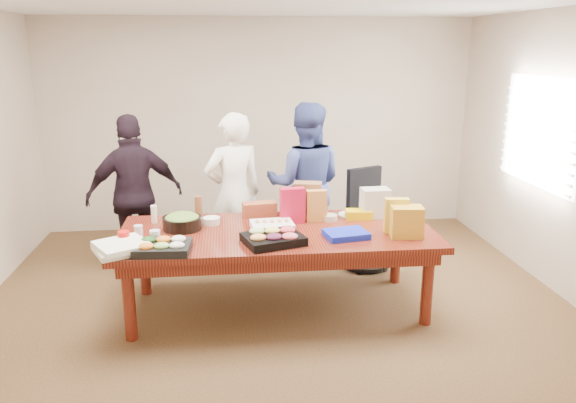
{
  "coord_description": "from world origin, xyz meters",
  "views": [
    {
      "loc": [
        -0.42,
        -4.7,
        2.33
      ],
      "look_at": [
        0.11,
        0.1,
        0.99
      ],
      "focal_mm": 34.76,
      "sensor_mm": 36.0,
      "label": 1
    }
  ],
  "objects": [
    {
      "name": "veggie_tray",
      "position": [
        -0.96,
        -0.43,
        0.78
      ],
      "size": [
        0.46,
        0.37,
        0.07
      ],
      "primitive_type": "cube",
      "rotation": [
        0.0,
        0.0,
        -0.07
      ],
      "color": "black",
      "rests_on": "conference_table"
    },
    {
      "name": "grocery_bag_white",
      "position": [
        0.97,
        0.32,
        0.89
      ],
      "size": [
        0.27,
        0.2,
        0.28
      ],
      "primitive_type": "cube",
      "rotation": [
        0.0,
        0.0,
        0.05
      ],
      "color": "beige",
      "rests_on": "conference_table"
    },
    {
      "name": "sheet_cake",
      "position": [
        -0.04,
        0.04,
        0.78
      ],
      "size": [
        0.4,
        0.31,
        0.07
      ],
      "primitive_type": "cube",
      "rotation": [
        0.0,
        0.0,
        0.09
      ],
      "color": "white",
      "rests_on": "conference_table"
    },
    {
      "name": "salad_bowl",
      "position": [
        -0.84,
        0.15,
        0.81
      ],
      "size": [
        0.45,
        0.45,
        0.11
      ],
      "primitive_type": "cylinder",
      "rotation": [
        0.0,
        0.0,
        0.34
      ],
      "color": "black",
      "rests_on": "conference_table"
    },
    {
      "name": "red_cup",
      "position": [
        -1.29,
        -0.25,
        0.81
      ],
      "size": [
        0.11,
        0.11,
        0.13
      ],
      "primitive_type": "cylinder",
      "rotation": [
        0.0,
        0.0,
        0.18
      ],
      "color": "red",
      "rests_on": "conference_table"
    },
    {
      "name": "person_right",
      "position": [
        0.41,
        1.13,
        0.89
      ],
      "size": [
        0.96,
        0.81,
        1.77
      ],
      "primitive_type": "imported",
      "rotation": [
        0.0,
        0.0,
        2.97
      ],
      "color": "#39478C",
      "rests_on": "floor"
    },
    {
      "name": "banana_bunch",
      "position": [
        0.81,
        0.28,
        0.79
      ],
      "size": [
        0.26,
        0.18,
        0.08
      ],
      "primitive_type": "cube",
      "rotation": [
        0.0,
        0.0,
        -0.13
      ],
      "color": "#E6C400",
      "rests_on": "conference_table"
    },
    {
      "name": "window_panel",
      "position": [
        2.72,
        0.6,
        1.5
      ],
      "size": [
        0.03,
        1.4,
        1.1
      ],
      "primitive_type": "cube",
      "color": "white",
      "rests_on": "wall_right"
    },
    {
      "name": "person_center",
      "position": [
        -0.37,
        0.94,
        0.85
      ],
      "size": [
        0.72,
        0.58,
        1.7
      ],
      "primitive_type": "imported",
      "rotation": [
        0.0,
        0.0,
        3.46
      ],
      "color": "white",
      "rests_on": "floor"
    },
    {
      "name": "wall_front",
      "position": [
        0.0,
        -2.5,
        1.35
      ],
      "size": [
        5.5,
        0.04,
        2.7
      ],
      "primitive_type": "cube",
      "color": "beige",
      "rests_on": "floor"
    },
    {
      "name": "dressing_bottle",
      "position": [
        -0.71,
        0.48,
        0.86
      ],
      "size": [
        0.07,
        0.07,
        0.21
      ],
      "primitive_type": "cylinder",
      "rotation": [
        0.0,
        0.0,
        -0.09
      ],
      "color": "brown",
      "rests_on": "conference_table"
    },
    {
      "name": "clear_cup_a",
      "position": [
        -1.04,
        -0.24,
        0.81
      ],
      "size": [
        0.1,
        0.1,
        0.12
      ],
      "primitive_type": "cylinder",
      "rotation": [
        0.0,
        0.0,
        -0.13
      ],
      "color": "silver",
      "rests_on": "conference_table"
    },
    {
      "name": "office_chair",
      "position": [
        1.05,
        0.9,
        0.51
      ],
      "size": [
        0.69,
        0.69,
        1.02
      ],
      "primitive_type": "cube",
      "rotation": [
        0.0,
        0.0,
        0.42
      ],
      "color": "black",
      "rests_on": "floor"
    },
    {
      "name": "chip_bag_orange",
      "position": [
        0.39,
        0.26,
        0.9
      ],
      "size": [
        0.19,
        0.09,
        0.3
      ],
      "primitive_type": "cube",
      "rotation": [
        0.0,
        0.0,
        0.02
      ],
      "color": "#CA8539",
      "rests_on": "conference_table"
    },
    {
      "name": "wall_back",
      "position": [
        0.0,
        2.5,
        1.35
      ],
      "size": [
        5.5,
        0.04,
        2.7
      ],
      "primitive_type": "cube",
      "color": "beige",
      "rests_on": "floor"
    },
    {
      "name": "chip_bag_yellow",
      "position": [
        1.04,
        -0.16,
        0.91
      ],
      "size": [
        0.21,
        0.1,
        0.31
      ],
      "primitive_type": "cube",
      "rotation": [
        0.0,
        0.0,
        -0.1
      ],
      "color": "gold",
      "rests_on": "conference_table"
    },
    {
      "name": "chip_bag_red",
      "position": [
        0.16,
        0.23,
        0.92
      ],
      "size": [
        0.23,
        0.11,
        0.33
      ],
      "primitive_type": "cube",
      "rotation": [
        0.0,
        0.0,
        0.09
      ],
      "color": "#BC1031",
      "rests_on": "conference_table"
    },
    {
      "name": "mustard_bottle",
      "position": [
        0.18,
        0.45,
        0.84
      ],
      "size": [
        0.08,
        0.08,
        0.18
      ],
      "primitive_type": "cylinder",
      "rotation": [
        0.0,
        0.0,
        -0.35
      ],
      "color": "orange",
      "rests_on": "conference_table"
    },
    {
      "name": "floor",
      "position": [
        0.0,
        0.0,
        -0.01
      ],
      "size": [
        5.5,
        5.0,
        0.02
      ],
      "primitive_type": "cube",
      "color": "#47301E",
      "rests_on": "ground"
    },
    {
      "name": "plate_b",
      "position": [
        0.76,
        0.38,
        0.76
      ],
      "size": [
        0.29,
        0.29,
        0.02
      ],
      "primitive_type": "cylinder",
      "rotation": [
        0.0,
        0.0,
        0.09
      ],
      "color": "white",
      "rests_on": "conference_table"
    },
    {
      "name": "pizza_box_upper",
      "position": [
        -1.28,
        -0.41,
        0.81
      ],
      "size": [
        0.51,
        0.51,
        0.04
      ],
      "primitive_type": "cube",
      "rotation": [
        0.0,
        0.0,
        0.54
      ],
      "color": "white",
      "rests_on": "pizza_box_lower"
    },
    {
      "name": "pizza_box_lower",
      "position": [
        -1.3,
        -0.39,
        0.77
      ],
      "size": [
        0.5,
        0.5,
        0.04
      ],
      "primitive_type": "cube",
      "rotation": [
        0.0,
        0.0,
        0.44
      ],
      "color": "white",
      "rests_on": "conference_table"
    },
    {
      "name": "conference_table",
      "position": [
        0.0,
        0.0,
        0.38
      ],
      "size": [
        2.8,
        1.2,
        0.75
      ],
      "primitive_type": "cube",
      "color": "#4C1C0F",
      "rests_on": "floor"
    },
    {
      "name": "fruit_tray",
      "position": [
        -0.06,
        -0.32,
        0.79
      ],
      "size": [
        0.56,
        0.49,
        0.07
      ],
      "primitive_type": "cube",
      "rotation": [
        0.0,
        0.0,
        0.3
      ],
      "color": "black",
      "rests_on": "conference_table"
    },
    {
      "name": "person_left",
      "position": [
        -1.39,
        1.05,
        0.84
      ],
      "size": [
        1.07,
        0.69,
        1.68
      ],
      "primitive_type": "imported",
      "rotation": [
        0.0,
        0.0,
        3.45
      ],
      "color": "black",
      "rests_on": "floor"
    },
    {
      "name": "wall_right",
      "position": [
        2.75,
        0.0,
        1.35
      ],
      "size": [
        0.04,
        5.0,
        2.7
      ],
      "primitive_type": "cube",
      "color": "beige",
      "rests_on": "floor"
    },
    {
      "name": "clear_cup_b",
      "position": [
        -1.2,
        -0.03,
        0.8
      ],
      "size": [
        0.09,
        0.09,
        0.1
      ],
      "primitive_type": "cylinder",
      "rotation": [
        0.0,
        0.0,
        0.24
      ],
      "color": "silver",
      "rests_on": "conference_table"
    },
    {
      "name": "dip_bowl_b",
      "position": [
        -0.59,
        0.26,
        0.78
      ],
      "size": [
        0.2,
        0.2,
        0.06
      ],
      "primitive_type": "cylinder",
      "rotation": [
        0.0,
        0.0,
        0.31
      ],
      "color": "silver",
      "rests_on": "conference_table"
    },
    {
      "name": "kraft_bag",
      "position": [
        0.33,
        0.39,
        0.92
      ],
      "size": [
        0.29,
        0.2,
        0.34
      ],
      "primitive_type": "cube",
      "rotation": [
        0.0,
        0.0,
        -0.2
      ],
      "color": "brown",
      "rests_on": "conference_table"
    },
    {
      "name": "grocery_bag_yellow",
      "position": [
        1.09,
        -0.28,
        0.88
      ],
      "size": [
        0.29,
        0.21,
        0.27
      ],
      "primitive_type": "cube",
      "rotation": [
        0.0,
        0.0,
        -0.11
      ],
      "color": "gold",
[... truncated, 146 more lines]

